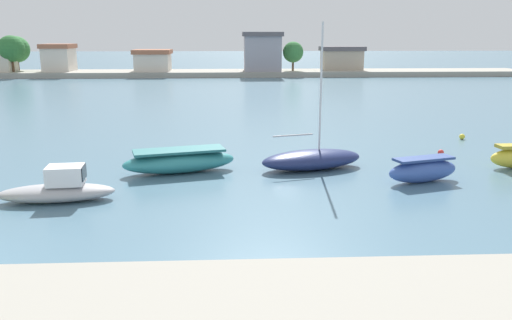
{
  "coord_description": "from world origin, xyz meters",
  "views": [
    {
      "loc": [
        8.94,
        -13.91,
        6.74
      ],
      "look_at": [
        10.16,
        10.92,
        0.64
      ],
      "focal_mm": 36.11,
      "sensor_mm": 36.0,
      "label": 1
    }
  ],
  "objects_px": {
    "moored_boat_5": "(423,170)",
    "mooring_buoy_1": "(441,153)",
    "mooring_buoy_0": "(462,137)",
    "moored_boat_3": "(179,161)",
    "moored_boat_2": "(58,189)",
    "moored_boat_4": "(312,159)"
  },
  "relations": [
    {
      "from": "moored_boat_5",
      "to": "mooring_buoy_0",
      "type": "relative_size",
      "value": 10.32
    },
    {
      "from": "moored_boat_2",
      "to": "moored_boat_5",
      "type": "relative_size",
      "value": 1.28
    },
    {
      "from": "mooring_buoy_0",
      "to": "moored_boat_4",
      "type": "bearing_deg",
      "value": -147.28
    },
    {
      "from": "moored_boat_2",
      "to": "moored_boat_5",
      "type": "xyz_separation_m",
      "value": [
        16.07,
        2.05,
        0.07
      ]
    },
    {
      "from": "moored_boat_3",
      "to": "moored_boat_5",
      "type": "distance_m",
      "value": 11.74
    },
    {
      "from": "mooring_buoy_0",
      "to": "mooring_buoy_1",
      "type": "bearing_deg",
      "value": -125.9
    },
    {
      "from": "moored_boat_2",
      "to": "mooring_buoy_1",
      "type": "height_order",
      "value": "moored_boat_2"
    },
    {
      "from": "moored_boat_2",
      "to": "moored_boat_3",
      "type": "bearing_deg",
      "value": 37.9
    },
    {
      "from": "moored_boat_3",
      "to": "moored_boat_5",
      "type": "xyz_separation_m",
      "value": [
        11.51,
        -2.29,
        -0.0
      ]
    },
    {
      "from": "moored_boat_3",
      "to": "mooring_buoy_1",
      "type": "distance_m",
      "value": 14.84
    },
    {
      "from": "moored_boat_3",
      "to": "mooring_buoy_1",
      "type": "xyz_separation_m",
      "value": [
        14.53,
        2.97,
        -0.4
      ]
    },
    {
      "from": "moored_boat_3",
      "to": "moored_boat_5",
      "type": "height_order",
      "value": "moored_boat_3"
    },
    {
      "from": "moored_boat_3",
      "to": "moored_boat_4",
      "type": "distance_m",
      "value": 6.71
    },
    {
      "from": "moored_boat_4",
      "to": "mooring_buoy_0",
      "type": "relative_size",
      "value": 20.07
    },
    {
      "from": "moored_boat_5",
      "to": "mooring_buoy_1",
      "type": "height_order",
      "value": "moored_boat_5"
    },
    {
      "from": "moored_boat_2",
      "to": "moored_boat_4",
      "type": "height_order",
      "value": "moored_boat_4"
    },
    {
      "from": "moored_boat_5",
      "to": "mooring_buoy_1",
      "type": "relative_size",
      "value": 10.96
    },
    {
      "from": "moored_boat_4",
      "to": "mooring_buoy_1",
      "type": "relative_size",
      "value": 21.32
    },
    {
      "from": "moored_boat_4",
      "to": "moored_boat_5",
      "type": "relative_size",
      "value": 1.95
    },
    {
      "from": "moored_boat_3",
      "to": "moored_boat_4",
      "type": "height_order",
      "value": "moored_boat_4"
    },
    {
      "from": "moored_boat_4",
      "to": "moored_boat_2",
      "type": "bearing_deg",
      "value": -173.04
    },
    {
      "from": "moored_boat_4",
      "to": "moored_boat_5",
      "type": "distance_m",
      "value": 5.48
    }
  ]
}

